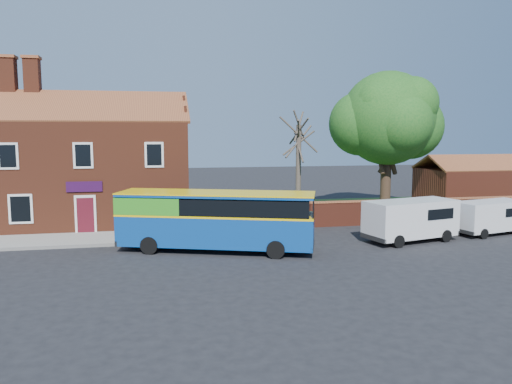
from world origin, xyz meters
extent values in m
plane|color=black|center=(0.00, 0.00, 0.00)|extent=(120.00, 120.00, 0.00)
cube|color=gray|center=(-7.00, 5.75, 0.06)|extent=(18.00, 3.50, 0.12)
cube|color=slate|center=(-7.00, 4.00, 0.07)|extent=(18.00, 0.15, 0.14)
cube|color=#426B28|center=(13.00, 13.00, 0.02)|extent=(26.00, 12.00, 0.04)
cube|color=brown|center=(-7.00, 11.50, 3.25)|extent=(12.00, 8.00, 6.50)
cube|color=brown|center=(-7.00, 9.50, 7.50)|extent=(12.30, 4.08, 2.16)
cube|color=brown|center=(-7.00, 13.50, 7.50)|extent=(12.30, 4.08, 2.16)
cube|color=brown|center=(-11.80, 11.50, 9.40)|extent=(0.90, 0.90, 2.20)
cube|color=brown|center=(-10.40, 11.50, 9.40)|extent=(0.90, 0.90, 2.20)
cube|color=black|center=(-7.00, 7.47, 4.60)|extent=(1.10, 0.06, 1.50)
cube|color=#4C0F19|center=(-7.00, 7.45, 1.10)|extent=(0.95, 0.04, 2.10)
cube|color=silver|center=(-7.00, 7.47, 1.15)|extent=(1.20, 0.06, 2.30)
cube|color=#2C0B32|center=(-7.00, 7.44, 2.80)|extent=(2.00, 0.06, 0.60)
cube|color=maroon|center=(13.00, 7.00, 0.75)|extent=(22.00, 0.30, 1.50)
cube|color=brown|center=(13.00, 7.00, 1.55)|extent=(22.00, 0.38, 0.10)
cube|color=maroon|center=(22.00, 13.00, 1.50)|extent=(8.00, 5.00, 3.00)
cube|color=brown|center=(22.00, 11.75, 3.55)|extent=(8.20, 2.56, 1.24)
cube|color=brown|center=(22.00, 14.25, 3.55)|extent=(8.20, 2.56, 1.24)
cube|color=navy|center=(-0.01, 1.94, 1.11)|extent=(9.96, 5.49, 1.54)
cube|color=yellow|center=(-0.01, 1.94, 1.88)|extent=(9.98, 5.51, 0.10)
cube|color=black|center=(-0.01, 1.94, 2.34)|extent=(9.60, 5.38, 0.77)
cube|color=green|center=(-3.03, 2.99, 2.34)|extent=(3.93, 3.41, 0.82)
cube|color=navy|center=(-0.01, 1.94, 2.86)|extent=(9.96, 5.49, 0.14)
cube|color=yellow|center=(-0.01, 1.94, 2.94)|extent=(10.01, 5.54, 0.06)
cylinder|color=black|center=(-3.31, 1.89, 0.44)|extent=(0.92, 0.55, 0.87)
cylinder|color=black|center=(-2.56, 4.03, 0.44)|extent=(0.92, 0.55, 0.87)
cylinder|color=black|center=(2.55, -0.16, 0.44)|extent=(0.92, 0.55, 0.87)
cylinder|color=black|center=(3.30, 1.98, 0.44)|extent=(0.92, 0.55, 0.87)
cube|color=silver|center=(10.63, 2.07, 1.28)|extent=(5.44, 3.18, 1.94)
cube|color=black|center=(12.86, 2.60, 1.58)|extent=(0.48, 1.70, 0.77)
cube|color=black|center=(13.07, 2.65, 0.41)|extent=(0.58, 2.01, 0.24)
cylinder|color=black|center=(9.26, 0.75, 0.34)|extent=(0.71, 0.37, 0.67)
cylinder|color=black|center=(8.81, 2.62, 0.34)|extent=(0.71, 0.37, 0.67)
cylinder|color=black|center=(12.44, 1.51, 0.34)|extent=(0.71, 0.37, 0.67)
cylinder|color=black|center=(11.99, 3.38, 0.34)|extent=(0.71, 0.37, 0.67)
cube|color=silver|center=(16.13, 2.93, 1.10)|extent=(4.69, 2.73, 1.67)
cylinder|color=black|center=(14.94, 1.81, 0.29)|extent=(0.62, 0.35, 0.58)
cylinder|color=black|center=(14.57, 3.41, 0.29)|extent=(0.62, 0.35, 0.58)
cylinder|color=black|center=(17.31, 4.06, 0.29)|extent=(0.62, 0.35, 0.58)
cylinder|color=black|center=(13.24, 10.62, 2.11)|extent=(0.73, 0.73, 4.22)
sphere|color=#3A7323|center=(13.24, 10.62, 6.89)|extent=(6.61, 6.61, 6.61)
sphere|color=#3A7323|center=(15.17, 10.99, 6.34)|extent=(4.78, 4.78, 4.78)
sphere|color=#3A7323|center=(11.50, 11.17, 6.52)|extent=(4.59, 4.59, 4.59)
cylinder|color=#4C4238|center=(6.85, 11.03, 3.21)|extent=(0.37, 0.37, 6.43)
cylinder|color=#4C4238|center=(6.85, 11.03, 5.51)|extent=(0.38, 3.14, 2.52)
cylinder|color=#4C4238|center=(6.85, 11.03, 5.28)|extent=(1.64, 2.31, 2.31)
cylinder|color=#4C4238|center=(6.85, 11.03, 5.74)|extent=(2.63, 1.21, 2.56)
camera|label=1|loc=(-2.85, -22.51, 5.97)|focal=35.00mm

